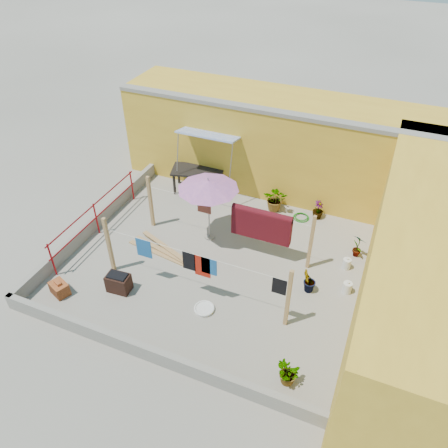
% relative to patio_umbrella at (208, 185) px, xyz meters
% --- Properties ---
extents(ground, '(80.00, 80.00, 0.00)m').
position_rel_patio_umbrella_xyz_m(ground, '(0.60, -0.93, -1.91)').
color(ground, '#9E998E').
rests_on(ground, ground).
extents(wall_back, '(11.00, 3.27, 3.21)m').
position_rel_patio_umbrella_xyz_m(wall_back, '(1.09, 3.77, -0.30)').
color(wall_back, gold).
rests_on(wall_back, ground).
extents(wall_right, '(2.40, 9.00, 3.20)m').
position_rel_patio_umbrella_xyz_m(wall_right, '(5.80, -0.93, -0.31)').
color(wall_right, gold).
rests_on(wall_right, ground).
extents(parapet_front, '(8.30, 0.16, 0.44)m').
position_rel_patio_umbrella_xyz_m(parapet_front, '(0.60, -4.51, -1.69)').
color(parapet_front, gray).
rests_on(parapet_front, ground).
extents(parapet_left, '(0.16, 7.30, 0.44)m').
position_rel_patio_umbrella_xyz_m(parapet_left, '(-3.48, -0.93, -1.69)').
color(parapet_left, gray).
rests_on(parapet_left, ground).
extents(red_railing, '(0.05, 4.20, 1.10)m').
position_rel_patio_umbrella_xyz_m(red_railing, '(-3.25, -1.13, -1.19)').
color(red_railing, maroon).
rests_on(red_railing, ground).
extents(clothesline_rig, '(5.09, 2.35, 1.80)m').
position_rel_patio_umbrella_xyz_m(clothesline_rig, '(1.46, -0.39, -0.86)').
color(clothesline_rig, tan).
rests_on(clothesline_rig, ground).
extents(patio_umbrella, '(1.92, 1.92, 2.12)m').
position_rel_patio_umbrella_xyz_m(patio_umbrella, '(0.00, 0.00, 0.00)').
color(patio_umbrella, gray).
rests_on(patio_umbrella, ground).
extents(outdoor_table, '(1.95, 1.33, 0.83)m').
position_rel_patio_umbrella_xyz_m(outdoor_table, '(-1.45, 2.27, -1.16)').
color(outdoor_table, black).
rests_on(outdoor_table, ground).
extents(brick_stack, '(0.59, 0.51, 0.43)m').
position_rel_patio_umbrella_xyz_m(brick_stack, '(-2.68, -3.65, -1.72)').
color(brick_stack, '#A44E25').
rests_on(brick_stack, ground).
extents(lumber_pile, '(2.16, 0.90, 0.13)m').
position_rel_patio_umbrella_xyz_m(lumber_pile, '(-1.03, -1.15, -1.84)').
color(lumber_pile, tan).
rests_on(lumber_pile, ground).
extents(brazier, '(0.63, 0.45, 0.55)m').
position_rel_patio_umbrella_xyz_m(brazier, '(-1.31, -2.93, -1.64)').
color(brazier, black).
rests_on(brazier, ground).
extents(white_basin, '(0.53, 0.53, 0.09)m').
position_rel_patio_umbrella_xyz_m(white_basin, '(1.07, -2.70, -1.86)').
color(white_basin, silver).
rests_on(white_basin, ground).
extents(water_jug_a, '(0.24, 0.24, 0.38)m').
position_rel_patio_umbrella_xyz_m(water_jug_a, '(4.30, -0.68, -1.74)').
color(water_jug_a, silver).
rests_on(water_jug_a, ground).
extents(water_jug_b, '(0.24, 0.24, 0.37)m').
position_rel_patio_umbrella_xyz_m(water_jug_b, '(4.11, 0.25, -1.74)').
color(water_jug_b, silver).
rests_on(water_jug_b, ground).
extents(green_hose, '(0.52, 0.52, 0.08)m').
position_rel_patio_umbrella_xyz_m(green_hose, '(2.35, 2.05, -1.87)').
color(green_hose, '#1A6D18').
rests_on(green_hose, ground).
extents(plant_back_a, '(0.84, 0.75, 0.86)m').
position_rel_patio_umbrella_xyz_m(plant_back_a, '(1.41, 2.18, -1.48)').
color(plant_back_a, '#1B5C1A').
rests_on(plant_back_a, ground).
extents(plant_back_b, '(0.43, 0.43, 0.62)m').
position_rel_patio_umbrella_xyz_m(plant_back_b, '(2.81, 2.27, -1.59)').
color(plant_back_b, '#1B5C1A').
rests_on(plant_back_b, ground).
extents(plant_right_a, '(0.49, 0.44, 0.77)m').
position_rel_patio_umbrella_xyz_m(plant_right_a, '(4.30, 0.89, -1.52)').
color(plant_right_a, '#1B5C1A').
rests_on(plant_right_a, ground).
extents(plant_right_b, '(0.48, 0.51, 0.74)m').
position_rel_patio_umbrella_xyz_m(plant_right_b, '(3.33, -1.05, -1.54)').
color(plant_right_b, '#1B5C1A').
rests_on(plant_right_b, ground).
extents(plant_right_c, '(0.63, 0.68, 0.63)m').
position_rel_patio_umbrella_xyz_m(plant_right_c, '(3.60, -3.88, -1.59)').
color(plant_right_c, '#1B5C1A').
rests_on(plant_right_c, ground).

